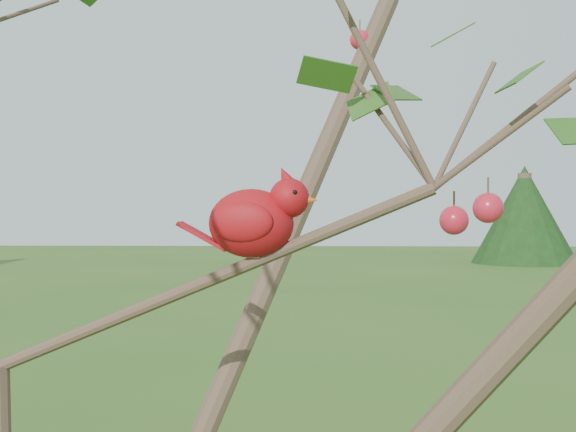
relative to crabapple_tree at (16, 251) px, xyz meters
The scene contains 3 objects.
crabapple_tree is the anchor object (origin of this frame).
cardinal 0.31m from the crabapple_tree, 17.95° to the left, with size 0.19×0.11×0.13m.
distant_trees 24.72m from the crabapple_tree, 95.29° to the left, with size 42.78×12.57×3.56m.
Camera 1 is at (0.39, -1.00, 2.18)m, focal length 50.00 mm.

